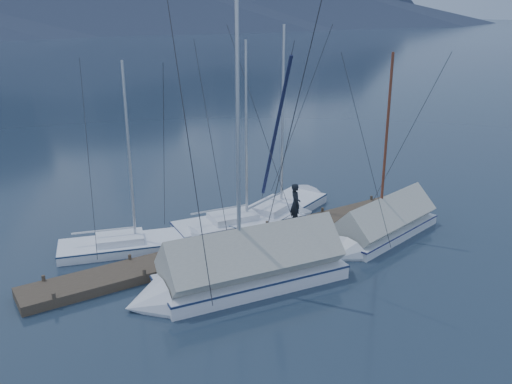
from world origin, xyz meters
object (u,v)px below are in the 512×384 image
sailboat_open_right (287,207)px  sailboat_covered_far (235,273)px  sailboat_open_left (147,244)px  person (295,204)px  sailboat_open_mid (256,221)px  sailboat_covered_near (378,229)px

sailboat_open_right → sailboat_covered_far: size_ratio=0.86×
sailboat_open_left → person: (5.92, -1.83, 1.08)m
sailboat_open_left → sailboat_open_mid: 4.96m
sailboat_open_mid → sailboat_open_left: bearing=176.6°
sailboat_open_mid → sailboat_covered_far: (-3.69, -4.41, 0.37)m
sailboat_open_right → sailboat_covered_far: bearing=-139.0°
sailboat_open_left → sailboat_covered_far: size_ratio=0.75×
sailboat_open_left → sailboat_open_right: size_ratio=0.87×
sailboat_open_right → sailboat_covered_near: size_ratio=1.11×
sailboat_open_right → sailboat_covered_near: sailboat_open_right is taller
sailboat_covered_near → person: bearing=133.8°
sailboat_covered_near → person: (-2.37, 2.47, 0.81)m
sailboat_open_mid → sailboat_open_right: size_ratio=0.94×
sailboat_open_right → person: size_ratio=5.23×
sailboat_open_right → sailboat_covered_far: sailboat_covered_far is taller
sailboat_open_left → sailboat_covered_far: sailboat_covered_far is taller
sailboat_open_right → person: bearing=-117.7°
sailboat_open_mid → sailboat_covered_near: (3.34, -4.00, 0.26)m
sailboat_open_right → person: (-1.14, -2.16, 1.06)m
sailboat_open_right → sailboat_covered_far: 7.69m
sailboat_open_left → sailboat_covered_near: size_ratio=0.96×
sailboat_open_mid → person: size_ratio=4.89×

